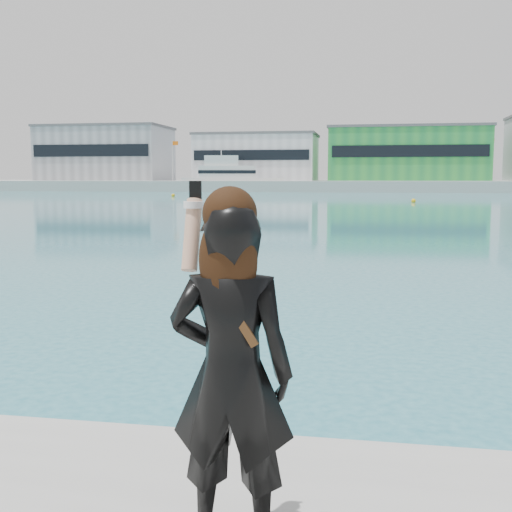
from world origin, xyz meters
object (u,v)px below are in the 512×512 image
(buoy_far, at_px, (173,196))
(woman, at_px, (231,364))
(motor_yacht, at_px, (230,178))
(buoy_near, at_px, (413,202))

(buoy_far, relative_size, woman, 0.27)
(motor_yacht, xyz_separation_m, buoy_far, (-0.98, -32.15, -2.46))
(buoy_far, bearing_deg, buoy_near, -26.39)
(motor_yacht, bearing_deg, buoy_near, -70.08)
(buoy_far, xyz_separation_m, woman, (26.48, -83.15, 1.73))
(buoy_near, distance_m, buoy_far, 35.33)
(buoy_far, height_order, woman, woman)
(buoy_near, relative_size, woman, 0.27)
(buoy_near, height_order, buoy_far, same)
(motor_yacht, relative_size, woman, 10.62)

